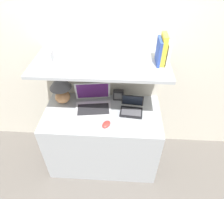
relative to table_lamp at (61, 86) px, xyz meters
The scene contains 14 objects.
ground_plane 1.15m from the table_lamp, 46.73° to the right, with size 12.00×12.00×0.00m, color #56514C.
wall_back 0.53m from the table_lamp, 26.68° to the left, with size 6.00×0.05×2.40m.
desk 0.74m from the table_lamp, 19.59° to the right, with size 1.17×0.60×0.76m.
back_riser 0.56m from the table_lamp, 21.66° to the left, with size 1.17×0.04×1.28m.
shelf 0.54m from the table_lamp, 10.85° to the right, with size 1.17×0.54×0.03m.
table_lamp is the anchor object (origin of this frame).
laptop_large 0.37m from the table_lamp, 11.54° to the right, with size 0.39×0.34×0.25m.
laptop_small 0.75m from the table_lamp, ahead, with size 0.24×0.21×0.16m.
computer_mouse 0.61m from the table_lamp, 33.48° to the right, with size 0.11×0.12×0.03m.
router_box 0.61m from the table_lamp, ahead, with size 0.11×0.05×0.11m.
book_white 1.07m from the table_lamp, ahead, with size 0.02×0.17×0.19m.
book_yellow 1.05m from the table_lamp, ahead, with size 0.04×0.14×0.25m.
book_blue 1.01m from the table_lamp, ahead, with size 0.02×0.17×0.21m.
shelf_gadget 0.39m from the table_lamp, 110.68° to the right, with size 0.09×0.07×0.08m.
Camera 1 is at (0.19, -1.14, 2.15)m, focal length 32.00 mm.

